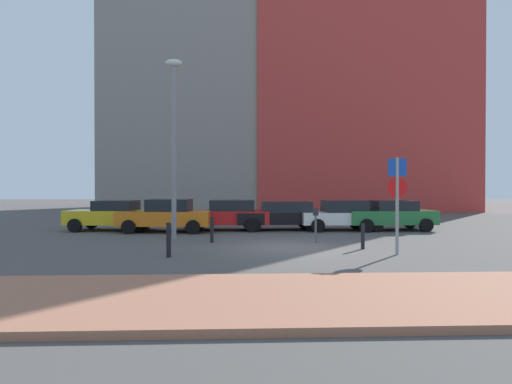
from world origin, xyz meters
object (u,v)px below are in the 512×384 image
at_px(parked_car_yellow, 113,215).
at_px(parking_sign_post, 397,194).
at_px(parked_car_white, 342,215).
at_px(traffic_bollard_near, 363,236).
at_px(parked_car_red, 226,214).
at_px(parked_car_orange, 167,215).
at_px(traffic_bollard_mid, 212,230).
at_px(street_lamp, 174,134).
at_px(parked_car_green, 390,215).
at_px(traffic_bollard_far, 169,240).
at_px(parking_meter, 316,220).
at_px(parked_car_black, 281,215).

height_order(parked_car_yellow, parking_sign_post, parking_sign_post).
bearing_deg(parked_car_white, traffic_bollard_near, -97.99).
xyz_separation_m(parked_car_red, parking_sign_post, (5.57, -7.62, 1.14)).
bearing_deg(parked_car_white, parked_car_yellow, 178.43).
height_order(parked_car_orange, traffic_bollard_mid, parked_car_orange).
bearing_deg(parked_car_white, parked_car_red, 177.63).
distance_m(street_lamp, traffic_bollard_near, 8.53).
xyz_separation_m(parked_car_green, parking_sign_post, (-2.48, -7.25, 1.15)).
distance_m(parked_car_red, traffic_bollard_far, 7.94).
bearing_deg(parking_sign_post, traffic_bollard_near, 120.64).
distance_m(parked_car_yellow, street_lamp, 6.00).
bearing_deg(parked_car_white, street_lamp, -158.74).
distance_m(parking_meter, traffic_bollard_far, 5.83).
distance_m(parked_car_red, parking_sign_post, 9.51).
bearing_deg(parking_sign_post, traffic_bollard_mid, 152.93).
bearing_deg(traffic_bollard_near, parking_meter, 130.47).
distance_m(parked_car_yellow, traffic_bollard_near, 12.28).
relative_size(parked_car_white, traffic_bollard_mid, 4.17).
distance_m(street_lamp, traffic_bollard_mid, 4.35).
bearing_deg(parked_car_yellow, street_lamp, -43.55).
relative_size(parked_car_orange, parked_car_white, 1.06).
height_order(parked_car_white, parking_sign_post, parking_sign_post).
xyz_separation_m(parked_car_yellow, parked_car_black, (8.27, -0.09, -0.01)).
relative_size(parked_car_yellow, parking_meter, 3.23).
xyz_separation_m(parking_meter, traffic_bollard_far, (-5.02, -2.94, -0.34)).
bearing_deg(parked_car_orange, traffic_bollard_near, -36.74).
relative_size(parked_car_red, street_lamp, 0.61).
bearing_deg(parked_car_orange, traffic_bollard_far, -79.46).
xyz_separation_m(parked_car_black, parking_meter, (0.82, -4.84, 0.11)).
bearing_deg(parked_car_white, parked_car_black, 175.87).
relative_size(parked_car_green, street_lamp, 0.57).
bearing_deg(traffic_bollard_far, parked_car_black, 61.64).
bearing_deg(parking_meter, traffic_bollard_near, -49.53).
height_order(parked_car_red, traffic_bollard_far, parked_car_red).
bearing_deg(parking_meter, parked_car_orange, 146.69).
relative_size(parked_car_orange, parked_car_green, 1.04).
xyz_separation_m(parked_car_red, parked_car_white, (5.72, -0.24, -0.01)).
bearing_deg(parked_car_green, parked_car_white, 176.61).
bearing_deg(parking_sign_post, parked_car_red, 126.17).
bearing_deg(parked_car_black, parked_car_red, 179.60).
xyz_separation_m(parking_sign_post, traffic_bollard_far, (-7.06, -0.18, -1.39)).
distance_m(parked_car_orange, traffic_bollard_near, 9.58).
bearing_deg(parked_car_orange, traffic_bollard_mid, -58.17).
bearing_deg(parked_car_black, parked_car_green, -3.81).
distance_m(parked_car_black, traffic_bollard_far, 8.84).
relative_size(parked_car_black, traffic_bollard_near, 5.04).
height_order(traffic_bollard_mid, traffic_bollard_far, traffic_bollard_far).
bearing_deg(parking_meter, parked_car_red, 125.99).
bearing_deg(parked_car_yellow, parking_meter, -28.47).
bearing_deg(parked_car_yellow, parked_car_green, -1.88).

